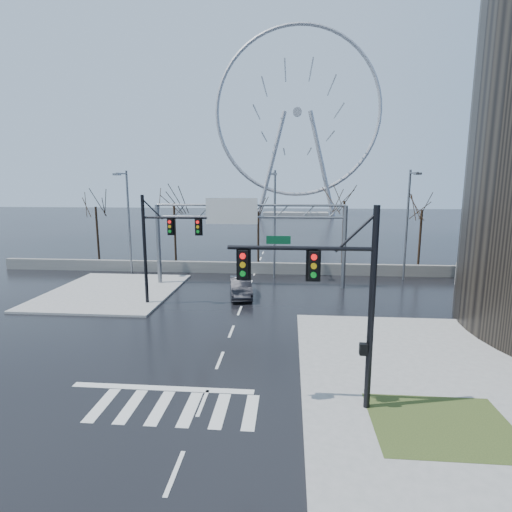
# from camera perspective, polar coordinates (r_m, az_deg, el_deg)

# --- Properties ---
(ground) EXTENTS (260.00, 260.00, 0.00)m
(ground) POSITION_cam_1_polar(r_m,az_deg,el_deg) (20.84, -5.18, -14.59)
(ground) COLOR black
(ground) RESTS_ON ground
(sidewalk_right_ext) EXTENTS (12.00, 10.00, 0.15)m
(sidewalk_right_ext) POSITION_cam_1_polar(r_m,az_deg,el_deg) (23.31, 21.41, -12.32)
(sidewalk_right_ext) COLOR gray
(sidewalk_right_ext) RESTS_ON ground
(sidewalk_far) EXTENTS (10.00, 12.00, 0.15)m
(sidewalk_far) POSITION_cam_1_polar(r_m,az_deg,el_deg) (34.92, -19.76, -4.75)
(sidewalk_far) COLOR gray
(sidewalk_far) RESTS_ON ground
(grass_strip) EXTENTS (5.00, 4.00, 0.02)m
(grass_strip) POSITION_cam_1_polar(r_m,az_deg,el_deg) (17.03, 25.03, -21.04)
(grass_strip) COLOR #2D411B
(grass_strip) RESTS_ON sidewalk_near
(barrier_wall) EXTENTS (52.00, 0.50, 1.10)m
(barrier_wall) POSITION_cam_1_polar(r_m,az_deg,el_deg) (39.62, -0.19, -1.71)
(barrier_wall) COLOR slate
(barrier_wall) RESTS_ON ground
(signal_mast_near) EXTENTS (5.52, 0.41, 8.00)m
(signal_mast_near) POSITION_cam_1_polar(r_m,az_deg,el_deg) (15.18, 11.29, -4.70)
(signal_mast_near) COLOR black
(signal_mast_near) RESTS_ON ground
(signal_mast_far) EXTENTS (4.72, 0.41, 8.00)m
(signal_mast_far) POSITION_cam_1_polar(r_m,az_deg,el_deg) (29.35, -13.63, 2.30)
(signal_mast_far) COLOR black
(signal_mast_far) RESTS_ON ground
(sign_gantry) EXTENTS (16.36, 0.40, 7.60)m
(sign_gantry) POSITION_cam_1_polar(r_m,az_deg,el_deg) (33.97, -1.57, 4.21)
(sign_gantry) COLOR slate
(sign_gantry) RESTS_ON ground
(streetlight_left) EXTENTS (0.50, 2.55, 10.00)m
(streetlight_left) POSITION_cam_1_polar(r_m,az_deg,el_deg) (39.97, -17.92, 5.64)
(streetlight_left) COLOR slate
(streetlight_left) RESTS_ON ground
(streetlight_mid) EXTENTS (0.50, 2.55, 10.00)m
(streetlight_mid) POSITION_cam_1_polar(r_m,az_deg,el_deg) (36.91, 2.67, 5.78)
(streetlight_mid) COLOR slate
(streetlight_mid) RESTS_ON ground
(streetlight_right) EXTENTS (0.50, 2.55, 10.00)m
(streetlight_right) POSITION_cam_1_polar(r_m,az_deg,el_deg) (38.38, 20.95, 5.29)
(streetlight_right) COLOR slate
(streetlight_right) RESTS_ON ground
(tree_far_left) EXTENTS (3.50, 3.50, 7.00)m
(tree_far_left) POSITION_cam_1_polar(r_m,az_deg,el_deg) (47.79, -21.89, 5.69)
(tree_far_left) COLOR black
(tree_far_left) RESTS_ON ground
(tree_left) EXTENTS (3.75, 3.75, 7.50)m
(tree_left) POSITION_cam_1_polar(r_m,az_deg,el_deg) (43.99, -11.62, 6.41)
(tree_left) COLOR black
(tree_left) RESTS_ON ground
(tree_center) EXTENTS (3.25, 3.25, 6.50)m
(tree_center) POSITION_cam_1_polar(r_m,az_deg,el_deg) (43.40, 0.33, 5.51)
(tree_center) COLOR black
(tree_center) RESTS_ON ground
(tree_right) EXTENTS (3.90, 3.90, 7.80)m
(tree_right) POSITION_cam_1_polar(r_m,az_deg,el_deg) (42.56, 12.48, 6.59)
(tree_right) COLOR black
(tree_right) RESTS_ON ground
(tree_far_right) EXTENTS (3.40, 3.40, 6.80)m
(tree_far_right) POSITION_cam_1_polar(r_m,az_deg,el_deg) (44.85, 22.57, 5.19)
(tree_far_right) COLOR black
(tree_far_right) RESTS_ON ground
(ferris_wheel) EXTENTS (45.00, 6.00, 50.91)m
(ferris_wheel) POSITION_cam_1_polar(r_m,az_deg,el_deg) (114.95, 5.91, 18.86)
(ferris_wheel) COLOR gray
(ferris_wheel) RESTS_ON ground
(car) EXTENTS (2.40, 4.81, 1.52)m
(car) POSITION_cam_1_polar(r_m,az_deg,el_deg) (31.46, -2.20, -4.47)
(car) COLOR black
(car) RESTS_ON ground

